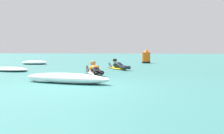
# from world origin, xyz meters

# --- Properties ---
(ground_plane) EXTENTS (120.00, 120.00, 0.00)m
(ground_plane) POSITION_xyz_m (0.00, 10.00, 0.00)
(ground_plane) COLOR #387A75
(surfer_near) EXTENTS (1.25, 2.53, 0.53)m
(surfer_near) POSITION_xyz_m (-0.27, 3.71, 0.14)
(surfer_near) COLOR silver
(surfer_near) RESTS_ON ground
(surfer_far) EXTENTS (1.47, 2.35, 0.54)m
(surfer_far) POSITION_xyz_m (0.28, 6.49, 0.14)
(surfer_far) COLOR yellow
(surfer_far) RESTS_ON ground
(whitewater_front) EXTENTS (2.64, 1.11, 0.28)m
(whitewater_front) POSITION_xyz_m (-0.38, 0.71, 0.13)
(whitewater_front) COLOR white
(whitewater_front) RESTS_ON ground
(whitewater_mid_left) EXTENTS (2.15, 1.61, 0.19)m
(whitewater_mid_left) POSITION_xyz_m (-4.18, 4.38, 0.09)
(whitewater_mid_left) COLOR white
(whitewater_mid_left) RESTS_ON ground
(whitewater_mid_right) EXTENTS (1.74, 1.14, 0.25)m
(whitewater_mid_right) POSITION_xyz_m (-5.65, 9.87, 0.12)
(whitewater_mid_right) COLOR white
(whitewater_mid_right) RESTS_ON ground
(channel_marker_buoy) EXTENTS (0.60, 0.60, 1.00)m
(channel_marker_buoy) POSITION_xyz_m (1.44, 12.58, 0.40)
(channel_marker_buoy) COLOR #EA5B0F
(channel_marker_buoy) RESTS_ON ground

